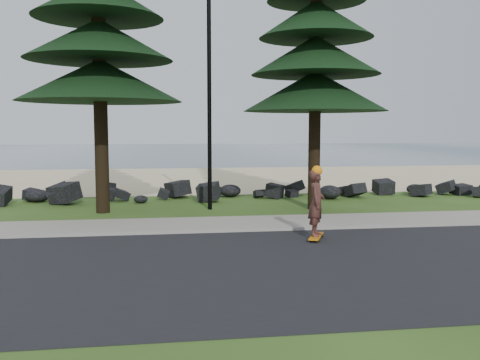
{
  "coord_description": "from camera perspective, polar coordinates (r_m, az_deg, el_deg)",
  "views": [
    {
      "loc": [
        -1.56,
        -14.64,
        2.72
      ],
      "look_at": [
        0.57,
        0.0,
        1.29
      ],
      "focal_mm": 40.0,
      "sensor_mm": 36.0,
      "label": 1
    }
  ],
  "objects": [
    {
      "name": "ground",
      "position": [
        14.97,
        -2.15,
        -4.96
      ],
      "size": [
        160.0,
        160.0,
        0.0
      ],
      "primitive_type": "plane",
      "color": "#2E4B17",
      "rests_on": "ground"
    },
    {
      "name": "road",
      "position": [
        10.61,
        0.47,
        -9.3
      ],
      "size": [
        160.0,
        7.0,
        0.02
      ],
      "primitive_type": "cube",
      "color": "black",
      "rests_on": "ground"
    },
    {
      "name": "kerb",
      "position": [
        14.08,
        -1.76,
        -5.42
      ],
      "size": [
        160.0,
        0.2,
        0.1
      ],
      "primitive_type": "cube",
      "color": "gray",
      "rests_on": "ground"
    },
    {
      "name": "sidewalk",
      "position": [
        15.16,
        -2.23,
        -4.68
      ],
      "size": [
        160.0,
        2.0,
        0.08
      ],
      "primitive_type": "cube",
      "color": "gray",
      "rests_on": "ground"
    },
    {
      "name": "beach_sand",
      "position": [
        29.3,
        -5.17,
        0.18
      ],
      "size": [
        160.0,
        15.0,
        0.01
      ],
      "primitive_type": "cube",
      "color": "#CDB389",
      "rests_on": "ground"
    },
    {
      "name": "ocean",
      "position": [
        65.71,
        -6.89,
        3.11
      ],
      "size": [
        160.0,
        58.0,
        0.01
      ],
      "primitive_type": "cube",
      "color": "#314D5E",
      "rests_on": "ground"
    },
    {
      "name": "seawall_boulders",
      "position": [
        20.48,
        -3.82,
        -2.13
      ],
      "size": [
        60.0,
        2.4,
        1.1
      ],
      "primitive_type": null,
      "color": "black",
      "rests_on": "ground"
    },
    {
      "name": "lamp_post",
      "position": [
        17.96,
        -3.3,
        10.02
      ],
      "size": [
        0.25,
        0.14,
        8.14
      ],
      "color": "black",
      "rests_on": "ground"
    },
    {
      "name": "skateboarder",
      "position": [
        13.14,
        8.17,
        -2.45
      ],
      "size": [
        0.62,
        0.98,
        1.81
      ],
      "rotation": [
        0.0,
        0.0,
        1.15
      ],
      "color": "orange",
      "rests_on": "ground"
    }
  ]
}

